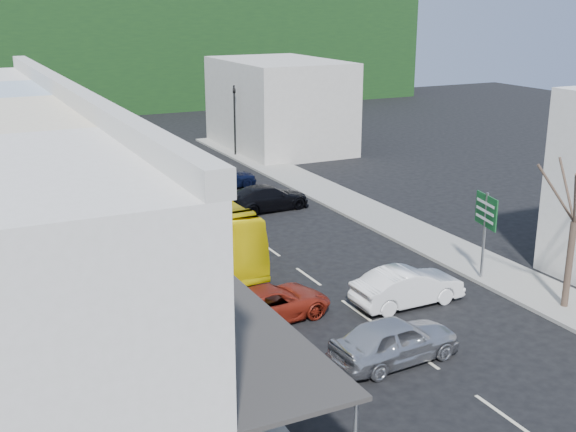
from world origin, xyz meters
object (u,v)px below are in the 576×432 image
object	(u,v)px
direction_sign	(484,237)
traffic_signal	(235,121)
car_red	(271,301)
pedestrian_left	(140,305)
street_tree	(574,222)
car_white	(408,288)
bus	(186,222)
car_silver	(395,342)

from	to	relation	value
direction_sign	traffic_signal	xyz separation A→B (m)	(0.20, 28.18, 0.76)
car_red	traffic_signal	xyz separation A→B (m)	(9.84, 27.75, 1.99)
pedestrian_left	street_tree	xyz separation A→B (m)	(15.19, -5.35, 2.53)
car_white	direction_sign	distance (m)	4.52
bus	direction_sign	size ratio (longest dim) A/B	3.00
car_silver	car_white	distance (m)	4.82
car_white	car_red	bearing A→B (deg)	77.64
car_red	direction_sign	distance (m)	9.73
car_red	traffic_signal	world-z (taller)	traffic_signal
car_silver	traffic_signal	distance (m)	33.49
street_tree	car_silver	bearing A→B (deg)	-175.88
car_white	street_tree	xyz separation A→B (m)	(5.18, -3.08, 2.83)
direction_sign	traffic_signal	distance (m)	28.19
bus	car_red	bearing A→B (deg)	-88.92
car_white	car_silver	bearing A→B (deg)	139.28
traffic_signal	car_red	bearing A→B (deg)	53.27
car_red	traffic_signal	distance (m)	29.51
car_white	street_tree	distance (m)	6.66
pedestrian_left	street_tree	world-z (taller)	street_tree
car_white	direction_sign	world-z (taller)	direction_sign
car_red	traffic_signal	bearing A→B (deg)	-24.97
car_white	traffic_signal	bearing A→B (deg)	-9.38
street_tree	direction_sign	bearing A→B (deg)	103.15
car_red	direction_sign	xyz separation A→B (m)	(9.64, -0.43, 1.23)
car_red	street_tree	xyz separation A→B (m)	(10.52, -4.20, 2.83)
car_silver	street_tree	distance (m)	8.78
car_white	traffic_signal	distance (m)	29.29
pedestrian_left	street_tree	distance (m)	16.30
bus	car_silver	bearing A→B (deg)	-80.54
bus	car_red	world-z (taller)	bus
bus	car_silver	distance (m)	13.50
street_tree	traffic_signal	bearing A→B (deg)	91.22
car_silver	car_red	world-z (taller)	same
direction_sign	street_tree	world-z (taller)	street_tree
car_white	direction_sign	size ratio (longest dim) A/B	1.14
pedestrian_left	traffic_signal	size ratio (longest dim) A/B	0.32
pedestrian_left	direction_sign	size ratio (longest dim) A/B	0.44
bus	car_white	xyz separation A→B (m)	(5.81, -9.52, -0.85)
direction_sign	street_tree	distance (m)	4.19
car_white	street_tree	world-z (taller)	street_tree
bus	car_white	world-z (taller)	bus
bus	car_white	size ratio (longest dim) A/B	2.64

